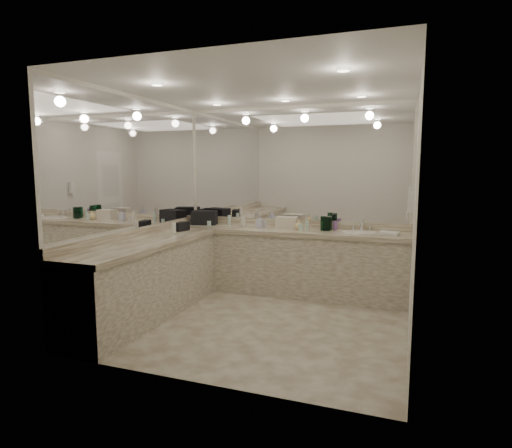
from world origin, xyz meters
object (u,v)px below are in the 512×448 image
at_px(soap_bottle_a, 243,220).
at_px(soap_bottle_c, 299,225).
at_px(wall_phone, 410,202).
at_px(cream_cosmetic_case, 287,222).
at_px(black_toiletry_bag, 204,218).
at_px(hand_towel, 389,233).
at_px(sink, 360,233).
at_px(soap_bottle_b, 260,221).

relative_size(soap_bottle_a, soap_bottle_c, 1.45).
xyz_separation_m(wall_phone, cream_cosmetic_case, (-1.61, 0.59, -0.37)).
bearing_deg(soap_bottle_c, cream_cosmetic_case, 151.08).
bearing_deg(soap_bottle_c, soap_bottle_a, 179.83).
bearing_deg(black_toiletry_bag, soap_bottle_c, -3.06).
distance_m(wall_phone, hand_towel, 0.66).
bearing_deg(soap_bottle_a, sink, 0.56).
height_order(soap_bottle_b, soap_bottle_c, soap_bottle_b).
bearing_deg(soap_bottle_c, wall_phone, -18.83).
bearing_deg(cream_cosmetic_case, hand_towel, -9.96).
bearing_deg(sink, soap_bottle_a, -179.44).
xyz_separation_m(cream_cosmetic_case, hand_towel, (1.38, -0.15, -0.06)).
distance_m(soap_bottle_a, soap_bottle_c, 0.82).
distance_m(sink, hand_towel, 0.38).
distance_m(black_toiletry_bag, cream_cosmetic_case, 1.26).
bearing_deg(wall_phone, sink, 140.43).
xyz_separation_m(black_toiletry_bag, hand_towel, (2.64, -0.12, -0.08)).
distance_m(wall_phone, soap_bottle_c, 1.54).
relative_size(cream_cosmetic_case, soap_bottle_b, 1.61).
bearing_deg(soap_bottle_b, wall_phone, -14.20).
relative_size(sink, soap_bottle_b, 2.44).
xyz_separation_m(wall_phone, soap_bottle_b, (-1.98, 0.50, -0.36)).
xyz_separation_m(black_toiletry_bag, cream_cosmetic_case, (1.26, 0.03, -0.02)).
relative_size(cream_cosmetic_case, soap_bottle_c, 2.01).
bearing_deg(hand_towel, soap_bottle_a, 178.75).
height_order(sink, black_toiletry_bag, black_toiletry_bag).
bearing_deg(soap_bottle_b, soap_bottle_a, -175.79).
bearing_deg(soap_bottle_b, black_toiletry_bag, 176.28).
xyz_separation_m(sink, soap_bottle_c, (-0.81, -0.02, 0.08)).
xyz_separation_m(soap_bottle_b, soap_bottle_c, (0.57, -0.02, -0.02)).
height_order(sink, soap_bottle_a, soap_bottle_a).
xyz_separation_m(soap_bottle_a, soap_bottle_c, (0.82, -0.00, -0.03)).
relative_size(sink, hand_towel, 1.93).
bearing_deg(soap_bottle_b, sink, -0.09).
height_order(soap_bottle_a, soap_bottle_c, soap_bottle_a).
bearing_deg(soap_bottle_a, soap_bottle_c, -0.17).
bearing_deg(black_toiletry_bag, soap_bottle_b, -3.72).
height_order(wall_phone, soap_bottle_c, wall_phone).
bearing_deg(black_toiletry_bag, sink, -1.51).
bearing_deg(wall_phone, soap_bottle_c, 161.17).
distance_m(hand_towel, soap_bottle_b, 1.75).
height_order(soap_bottle_a, soap_bottle_b, soap_bottle_a).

